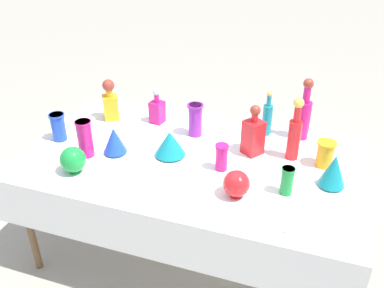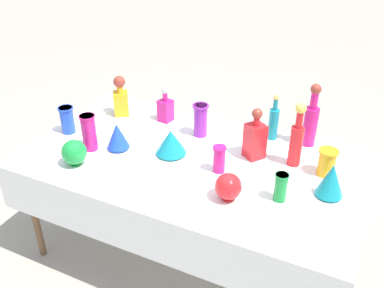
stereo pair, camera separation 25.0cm
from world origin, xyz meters
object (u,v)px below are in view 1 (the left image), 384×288
at_px(square_decanter_2, 110,102).
at_px(slender_vase_1, 58,126).
at_px(tall_bottle_0, 267,118).
at_px(slender_vase_5, 195,119).
at_px(square_decanter_1, 253,135).
at_px(cardboard_box_behind_left, 241,165).
at_px(slender_vase_3, 287,180).
at_px(slender_vase_2, 85,138).
at_px(tall_bottle_2, 304,114).
at_px(fluted_vase_0, 170,143).
at_px(slender_vase_0, 325,153).
at_px(tall_bottle_1, 295,133).
at_px(fluted_vase_1, 114,140).
at_px(fluted_vase_2, 334,170).
at_px(round_bowl_1, 236,184).
at_px(round_bowl_0, 73,160).
at_px(square_decanter_0, 157,110).
at_px(slender_vase_4, 222,156).

xyz_separation_m(square_decanter_2, slender_vase_1, (-0.17, -0.37, -0.03)).
bearing_deg(tall_bottle_0, slender_vase_5, -159.85).
height_order(tall_bottle_0, square_decanter_1, square_decanter_1).
relative_size(square_decanter_2, cardboard_box_behind_left, 0.45).
distance_m(slender_vase_3, slender_vase_5, 0.79).
bearing_deg(slender_vase_2, slender_vase_3, 0.45).
relative_size(tall_bottle_0, tall_bottle_2, 0.75).
bearing_deg(fluted_vase_0, tall_bottle_2, 33.35).
bearing_deg(slender_vase_3, slender_vase_0, 63.24).
bearing_deg(tall_bottle_1, fluted_vase_1, -164.07).
xyz_separation_m(slender_vase_2, fluted_vase_2, (1.41, 0.15, -0.02)).
distance_m(slender_vase_3, fluted_vase_2, 0.27).
relative_size(slender_vase_2, slender_vase_5, 1.06).
bearing_deg(round_bowl_1, square_decanter_2, 150.76).
height_order(slender_vase_1, round_bowl_0, slender_vase_1).
bearing_deg(slender_vase_3, fluted_vase_2, 33.03).
bearing_deg(square_decanter_0, slender_vase_3, -28.76).
xyz_separation_m(square_decanter_2, cardboard_box_behind_left, (0.81, 0.63, -0.75)).
relative_size(slender_vase_0, slender_vase_1, 0.87).
height_order(square_decanter_2, slender_vase_2, square_decanter_2).
bearing_deg(round_bowl_0, slender_vase_2, 97.94).
height_order(square_decanter_0, fluted_vase_0, square_decanter_0).
bearing_deg(round_bowl_0, tall_bottle_1, 25.62).
height_order(fluted_vase_1, round_bowl_0, fluted_vase_1).
bearing_deg(fluted_vase_1, fluted_vase_0, 14.17).
height_order(fluted_vase_0, cardboard_box_behind_left, fluted_vase_0).
distance_m(fluted_vase_0, fluted_vase_2, 0.94).
xyz_separation_m(slender_vase_1, cardboard_box_behind_left, (0.99, 1.00, -0.72)).
bearing_deg(square_decanter_2, slender_vase_0, -5.33).
bearing_deg(fluted_vase_1, tall_bottle_2, 28.01).
height_order(round_bowl_0, cardboard_box_behind_left, round_bowl_0).
distance_m(round_bowl_1, cardboard_box_behind_left, 1.41).
relative_size(square_decanter_0, cardboard_box_behind_left, 0.38).
bearing_deg(slender_vase_5, cardboard_box_behind_left, 74.37).
distance_m(square_decanter_1, round_bowl_1, 0.45).
bearing_deg(tall_bottle_1, slender_vase_4, -145.16).
relative_size(square_decanter_1, round_bowl_0, 2.05).
distance_m(square_decanter_1, square_decanter_2, 1.04).
relative_size(slender_vase_2, slender_vase_4, 1.44).
relative_size(slender_vase_1, slender_vase_3, 1.15).
height_order(slender_vase_1, slender_vase_2, slender_vase_2).
xyz_separation_m(tall_bottle_2, slender_vase_3, (-0.01, -0.63, -0.08)).
distance_m(tall_bottle_1, round_bowl_1, 0.53).
bearing_deg(square_decanter_2, slender_vase_3, -20.22).
distance_m(square_decanter_2, fluted_vase_2, 1.54).
relative_size(round_bowl_0, cardboard_box_behind_left, 0.24).
bearing_deg(slender_vase_5, square_decanter_1, -14.20).
distance_m(tall_bottle_2, round_bowl_1, 0.78).
bearing_deg(slender_vase_2, round_bowl_0, -82.06).
height_order(slender_vase_4, cardboard_box_behind_left, slender_vase_4).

